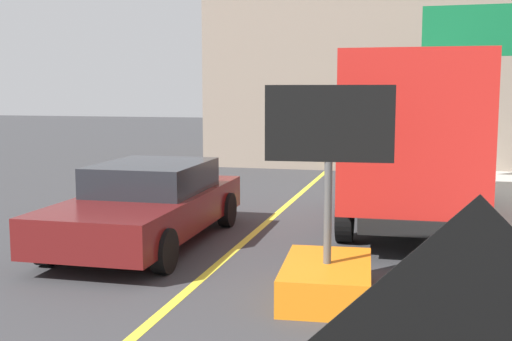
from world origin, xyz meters
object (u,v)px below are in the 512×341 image
Objects in this scene: arrow_board_trailer at (327,261)px; box_truck at (411,134)px; pickup_car at (149,203)px; highway_guide_sign at (499,59)px; traffic_cone_mid_lane at (358,340)px.

box_truck is at bearing 79.54° from arrow_board_trailer.
box_truck reaches higher than pickup_car.
box_truck is (0.92, 5.01, 1.30)m from arrow_board_trailer.
highway_guide_sign is at bearing 72.65° from arrow_board_trailer.
arrow_board_trailer is at bearing -100.46° from box_truck.
pickup_car reaches higher than traffic_cone_mid_lane.
highway_guide_sign is at bearing 49.16° from pickup_car.
highway_guide_sign reaches higher than arrow_board_trailer.
traffic_cone_mid_lane is (-0.34, -7.04, -1.49)m from box_truck.
pickup_car is 1.00× the size of highway_guide_sign.
traffic_cone_mid_lane is at bearing -101.73° from highway_guide_sign.
traffic_cone_mid_lane is at bearing -92.80° from box_truck.
pickup_car is at bearing -146.88° from box_truck.
pickup_car is (-4.33, -2.82, -1.08)m from box_truck.
arrow_board_trailer is 5.26m from box_truck.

